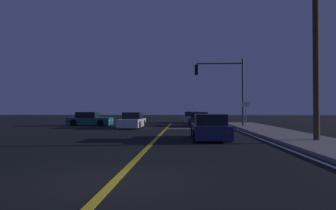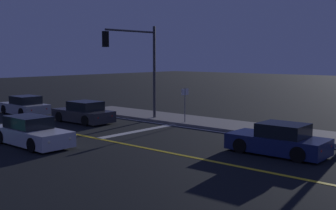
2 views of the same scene
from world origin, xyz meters
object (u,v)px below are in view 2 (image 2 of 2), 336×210
car_distant_tail_silver (25,106)px  car_following_oncoming_white (31,133)px  car_lead_oncoming_charcoal (84,113)px  street_sign_corner (185,100)px  car_parked_curb_navy (279,141)px  traffic_signal_near_right (138,58)px

car_distant_tail_silver → car_following_oncoming_white: (-5.37, -9.80, 0.00)m
car_lead_oncoming_charcoal → street_sign_corner: 6.48m
car_distant_tail_silver → car_parked_curb_navy: 19.44m
traffic_signal_near_right → car_distant_tail_silver: bearing=-72.4°
car_lead_oncoming_charcoal → car_following_oncoming_white: same height
car_distant_tail_silver → traffic_signal_near_right: bearing=-70.3°
car_lead_oncoming_charcoal → traffic_signal_near_right: size_ratio=0.70×
car_parked_curb_navy → street_sign_corner: street_sign_corner is taller
car_following_oncoming_white → traffic_signal_near_right: (8.14, 1.06, 3.48)m
car_distant_tail_silver → car_lead_oncoming_charcoal: bearing=-83.3°
car_lead_oncoming_charcoal → traffic_signal_near_right: traffic_signal_near_right is taller
car_following_oncoming_white → car_distant_tail_silver: bearing=-118.2°
street_sign_corner → traffic_signal_near_right: bearing=113.4°
car_distant_tail_silver → car_parked_curb_navy: bearing=-86.5°
car_parked_curb_navy → traffic_signal_near_right: traffic_signal_near_right is taller
car_lead_oncoming_charcoal → traffic_signal_near_right: 4.90m
car_distant_tail_silver → car_parked_curb_navy: size_ratio=1.00×
car_parked_curb_navy → street_sign_corner: bearing=65.1°
car_distant_tail_silver → car_lead_oncoming_charcoal: 6.17m
car_lead_oncoming_charcoal → car_following_oncoming_white: 6.91m
car_distant_tail_silver → traffic_signal_near_right: 9.81m
car_parked_curb_navy → street_sign_corner: 8.69m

